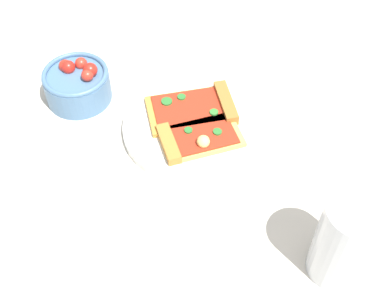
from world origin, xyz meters
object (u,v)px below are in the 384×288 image
pizza_slice_near (195,138)px  soda_glass (346,242)px  pizza_slice_far (198,108)px  salad_bowl (77,84)px  plate (194,127)px

pizza_slice_near → soda_glass: 0.28m
pizza_slice_far → soda_glass: 0.32m
pizza_slice_near → pizza_slice_far: size_ratio=0.89×
pizza_slice_far → salad_bowl: salad_bowl is taller
plate → pizza_slice_near: size_ratio=1.60×
pizza_slice_near → soda_glass: size_ratio=1.07×
pizza_slice_near → pizza_slice_far: bearing=-144.2°
pizza_slice_far → soda_glass: bearing=72.8°
plate → pizza_slice_near: bearing=41.8°
pizza_slice_near → pizza_slice_far: (-0.05, -0.04, -0.00)m
salad_bowl → soda_glass: (0.00, 0.49, 0.03)m
pizza_slice_near → soda_glass: soda_glass is taller
pizza_slice_near → salad_bowl: 0.22m
plate → pizza_slice_far: pizza_slice_far is taller
plate → soda_glass: 0.31m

